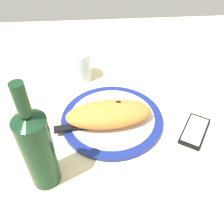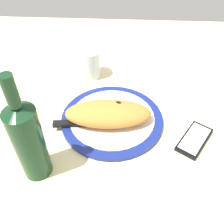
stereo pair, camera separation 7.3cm
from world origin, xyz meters
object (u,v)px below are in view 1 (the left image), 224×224
object	(u,v)px
smartphone	(195,131)
wine_bottle	(38,149)
calzone	(109,114)
plate	(112,119)
knife	(83,126)
fork	(103,101)
water_glass	(80,67)

from	to	relation	value
smartphone	wine_bottle	bearing A→B (deg)	16.20
calzone	plate	bearing A→B (deg)	-120.99
plate	knife	bearing A→B (deg)	23.96
calzone	fork	world-z (taller)	calzone
fork	calzone	bearing A→B (deg)	97.43
knife	wine_bottle	bearing A→B (deg)	58.73
calzone	water_glass	size ratio (longest dim) A/B	2.44
calzone	fork	distance (cm)	9.53
calzone	knife	bearing A→B (deg)	15.44
smartphone	water_glass	size ratio (longest dim) A/B	1.36
plate	fork	world-z (taller)	fork
fork	smartphone	distance (cm)	29.41
knife	water_glass	bearing A→B (deg)	-87.88
water_glass	wine_bottle	xyz separation A→B (cm)	(7.97, 41.77, 7.14)
plate	wine_bottle	size ratio (longest dim) A/B	1.06
fork	knife	world-z (taller)	knife
calzone	knife	size ratio (longest dim) A/B	1.06
calzone	water_glass	xyz separation A→B (cm)	(8.54, -24.91, -0.06)
knife	wine_bottle	xyz separation A→B (cm)	(8.97, 14.78, 9.53)
calzone	wine_bottle	world-z (taller)	wine_bottle
water_glass	calzone	bearing A→B (deg)	108.92
plate	water_glass	size ratio (longest dim) A/B	2.95
plate	smartphone	xyz separation A→B (cm)	(-23.64, 6.62, -0.19)
knife	fork	bearing A→B (deg)	-119.74
water_glass	wine_bottle	distance (cm)	43.12
calzone	smartphone	size ratio (longest dim) A/B	1.80
wine_bottle	plate	bearing A→B (deg)	-133.36
water_glass	wine_bottle	bearing A→B (deg)	79.19
fork	knife	distance (cm)	12.82
knife	plate	bearing A→B (deg)	-156.04
plate	knife	size ratio (longest dim) A/B	1.28
wine_bottle	calzone	bearing A→B (deg)	-134.41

